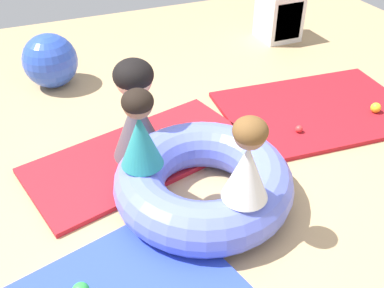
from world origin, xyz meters
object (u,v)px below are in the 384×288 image
(child_in_white, at_px, (248,161))
(play_ball_red, at_px, (299,129))
(exercise_ball_large, at_px, (50,61))
(storage_cube, at_px, (280,16))
(child_in_teal, at_px, (140,130))
(play_ball_pink, at_px, (190,148))
(inflatable_cushion, at_px, (203,182))
(play_ball_yellow, at_px, (376,108))
(adult_seated, at_px, (136,111))

(child_in_white, height_order, play_ball_red, child_in_white)
(exercise_ball_large, height_order, storage_cube, storage_cube)
(child_in_teal, height_order, play_ball_pink, child_in_teal)
(inflatable_cushion, height_order, play_ball_yellow, inflatable_cushion)
(exercise_ball_large, relative_size, storage_cube, 0.95)
(play_ball_red, relative_size, storage_cube, 0.11)
(play_ball_pink, bearing_deg, inflatable_cushion, -102.23)
(play_ball_yellow, bearing_deg, child_in_white, -155.83)
(child_in_white, xyz_separation_m, play_ball_yellow, (1.79, 0.80, -0.53))
(play_ball_yellow, bearing_deg, play_ball_red, -179.82)
(child_in_white, height_order, storage_cube, child_in_white)
(child_in_teal, relative_size, play_ball_pink, 6.28)
(play_ball_red, bearing_deg, exercise_ball_large, 135.49)
(play_ball_pink, xyz_separation_m, storage_cube, (1.92, 1.79, 0.20))
(inflatable_cushion, bearing_deg, play_ball_yellow, 12.37)
(inflatable_cushion, bearing_deg, play_ball_red, 21.05)
(play_ball_yellow, bearing_deg, exercise_ball_large, 146.16)
(child_in_teal, distance_m, exercise_ball_large, 2.05)
(play_ball_yellow, bearing_deg, adult_seated, 173.79)
(exercise_ball_large, bearing_deg, child_in_white, -72.79)
(child_in_white, distance_m, play_ball_yellow, 2.03)
(play_ball_yellow, distance_m, storage_cube, 1.89)
(exercise_ball_large, bearing_deg, play_ball_yellow, -33.84)
(adult_seated, bearing_deg, play_ball_red, 95.45)
(inflatable_cushion, height_order, exercise_ball_large, exercise_ball_large)
(child_in_teal, xyz_separation_m, play_ball_yellow, (2.26, 0.27, -0.52))
(adult_seated, bearing_deg, play_ball_pink, 83.63)
(exercise_ball_large, bearing_deg, adult_seated, -73.72)
(adult_seated, bearing_deg, exercise_ball_large, -148.17)
(play_ball_pink, height_order, storage_cube, storage_cube)
(child_in_teal, bearing_deg, play_ball_pink, -32.73)
(play_ball_pink, xyz_separation_m, exercise_ball_large, (-0.80, 1.64, 0.18))
(play_ball_yellow, distance_m, exercise_ball_large, 3.11)
(play_ball_yellow, relative_size, play_ball_pink, 1.06)
(child_in_teal, xyz_separation_m, play_ball_pink, (0.48, 0.36, -0.53))
(play_ball_yellow, xyz_separation_m, storage_cube, (0.15, 1.87, 0.19))
(child_in_white, bearing_deg, play_ball_red, -78.00)
(inflatable_cushion, distance_m, exercise_ball_large, 2.25)
(child_in_white, bearing_deg, storage_cube, -63.32)
(play_ball_red, height_order, play_ball_pink, play_ball_pink)
(child_in_teal, relative_size, child_in_white, 0.99)
(inflatable_cushion, relative_size, play_ball_yellow, 13.29)
(child_in_white, height_order, adult_seated, child_in_white)
(inflatable_cushion, xyz_separation_m, child_in_teal, (-0.38, 0.14, 0.44))
(adult_seated, distance_m, exercise_ball_large, 1.57)
(child_in_white, xyz_separation_m, storage_cube, (1.94, 2.68, -0.33))
(inflatable_cushion, distance_m, play_ball_red, 1.15)
(play_ball_yellow, distance_m, play_ball_pink, 1.78)
(child_in_teal, relative_size, adult_seated, 0.68)
(play_ball_red, height_order, exercise_ball_large, exercise_ball_large)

